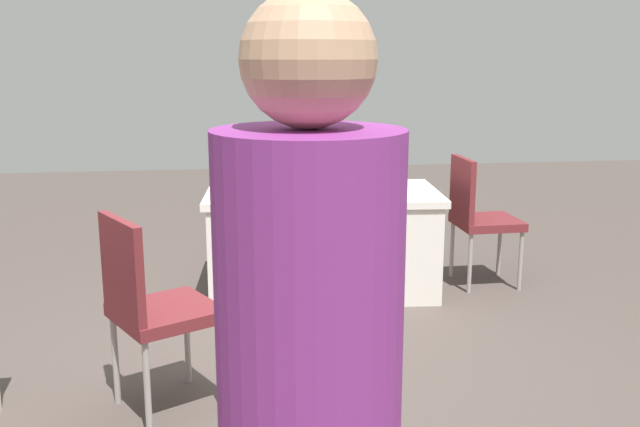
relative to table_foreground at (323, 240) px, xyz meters
name	(u,v)px	position (x,y,z in m)	size (l,w,h in m)	color
ground_plane	(292,384)	(0.37, 1.49, -0.36)	(14.40, 14.40, 0.00)	#4C423D
table_foreground	(323,240)	(0.00, 0.00, 0.00)	(1.69, 0.99, 0.73)	silver
chair_tucked_left	(478,213)	(-1.14, 0.03, 0.17)	(0.45, 0.45, 0.95)	#9E9993
chair_aisle	(151,301)	(1.04, 1.69, 0.19)	(0.60, 0.60, 0.96)	#9E9993
person_attendee_standing	(310,421)	(0.54, 3.67, 0.63)	(0.43, 0.43, 1.77)	#26262D
laptop_silver	(334,183)	(-0.09, -0.08, 0.40)	(0.38, 0.37, 0.21)	silver
yarn_ball	(279,180)	(0.30, -0.13, 0.42)	(0.12, 0.12, 0.12)	#B2382D
scissors_red	(368,192)	(-0.30, 0.12, 0.36)	(0.18, 0.04, 0.01)	red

